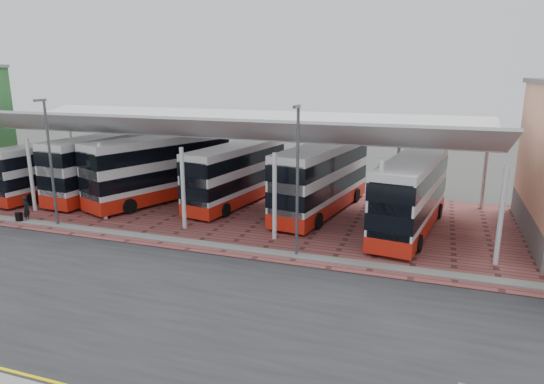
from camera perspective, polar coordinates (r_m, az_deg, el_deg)
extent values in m
plane|color=#40413D|center=(21.63, -7.19, -12.72)|extent=(140.00, 140.00, 0.00)
cube|color=black|center=(20.84, -8.44, -13.84)|extent=(120.00, 14.00, 0.02)
cube|color=brown|center=(32.45, 6.23, -3.37)|extent=(72.00, 16.00, 0.06)
cube|color=slate|center=(26.81, -1.30, -7.01)|extent=(120.00, 0.80, 0.14)
cylinder|color=silver|center=(49.78, -22.39, 4.46)|extent=(0.26, 0.26, 4.60)
cylinder|color=silver|center=(37.81, -26.48, 1.75)|extent=(0.26, 0.26, 5.20)
cylinder|color=silver|center=(46.05, -16.75, 4.22)|extent=(0.26, 0.26, 4.60)
cylinder|color=silver|center=(33.82, -19.31, 1.14)|extent=(0.26, 0.26, 5.20)
cylinder|color=silver|center=(42.84, -10.20, 3.90)|extent=(0.26, 0.26, 4.60)
cylinder|color=silver|center=(30.51, -10.42, 0.36)|extent=(0.26, 0.26, 5.20)
cylinder|color=silver|center=(40.27, -2.71, 3.46)|extent=(0.26, 0.26, 4.60)
cylinder|color=silver|center=(28.09, 0.31, -0.59)|extent=(0.26, 0.26, 5.20)
cylinder|color=silver|center=(38.47, 5.62, 2.91)|extent=(0.26, 0.26, 4.60)
cylinder|color=silver|center=(26.83, 12.53, -1.64)|extent=(0.26, 0.26, 5.20)
cylinder|color=silver|center=(37.56, 14.55, 2.25)|extent=(0.26, 0.26, 4.60)
cylinder|color=silver|center=(26.88, 25.33, -2.66)|extent=(0.26, 0.26, 5.20)
cylinder|color=silver|center=(37.59, 23.69, 1.51)|extent=(0.26, 0.26, 4.60)
cube|color=silver|center=(31.80, -8.75, 7.40)|extent=(37.00, 4.95, 1.95)
cube|color=silver|center=(36.83, -4.65, 8.10)|extent=(37.00, 7.12, 1.43)
cylinder|color=#4C4E53|center=(33.24, -24.56, 2.90)|extent=(0.16, 0.16, 8.00)
cube|color=#4C4E53|center=(32.57, -25.64, 9.71)|extent=(0.15, 0.90, 0.15)
cylinder|color=#4C4E53|center=(25.13, 3.00, 0.92)|extent=(0.16, 0.16, 8.00)
cube|color=#4C4E53|center=(24.25, 2.92, 10.01)|extent=(0.15, 0.90, 0.15)
cube|color=silver|center=(42.23, -24.25, 2.68)|extent=(3.63, 10.34, 3.96)
cube|color=red|center=(42.55, -24.03, 0.56)|extent=(3.67, 10.38, 0.83)
cube|color=black|center=(42.31, -24.20, 2.13)|extent=(3.67, 10.38, 0.87)
cube|color=black|center=(42.06, -24.40, 4.09)|extent=(3.67, 10.38, 0.87)
cylinder|color=black|center=(41.61, -28.44, -0.41)|extent=(0.38, 0.95, 0.92)
cylinder|color=black|center=(39.77, -26.53, -0.79)|extent=(0.38, 0.95, 0.92)
cylinder|color=black|center=(45.47, -21.82, 1.40)|extent=(0.38, 0.95, 0.92)
cylinder|color=black|center=(43.79, -19.81, 1.12)|extent=(0.38, 0.95, 0.92)
cube|color=silver|center=(40.58, -18.59, 3.24)|extent=(3.61, 11.78, 4.53)
cube|color=red|center=(40.94, -18.39, 0.70)|extent=(3.66, 11.83, 0.95)
cube|color=black|center=(40.66, -18.54, 2.58)|extent=(3.66, 11.83, 1.00)
cube|color=black|center=(40.38, -18.72, 4.93)|extent=(3.66, 11.83, 1.00)
cube|color=black|center=(36.67, -24.59, 1.42)|extent=(2.37, 0.31, 3.80)
cylinder|color=black|center=(39.36, -23.40, -0.50)|extent=(0.38, 1.08, 1.05)
cylinder|color=black|center=(37.49, -20.66, -0.93)|extent=(0.38, 1.08, 1.05)
cylinder|color=black|center=(44.54, -16.45, 1.68)|extent=(0.38, 1.08, 1.05)
cylinder|color=black|center=(42.89, -13.76, 1.39)|extent=(0.38, 1.08, 1.05)
cube|color=silver|center=(37.68, -12.96, 2.89)|extent=(6.86, 11.95, 4.61)
cube|color=red|center=(38.08, -12.80, 0.12)|extent=(6.92, 12.01, 0.97)
cube|color=black|center=(37.77, -12.92, 2.18)|extent=(6.92, 12.01, 1.02)
cube|color=black|center=(37.47, -13.06, 4.74)|extent=(6.92, 12.01, 1.02)
cube|color=black|center=(34.67, -20.73, 1.20)|extent=(2.28, 0.99, 3.86)
cylinder|color=black|center=(37.22, -18.68, -0.85)|extent=(0.68, 1.11, 1.07)
cylinder|color=black|center=(34.99, -16.43, -1.61)|extent=(0.68, 1.11, 1.07)
cylinder|color=black|center=(41.39, -9.71, 1.16)|extent=(0.68, 1.11, 1.07)
cylinder|color=black|center=(39.40, -7.22, 0.59)|extent=(0.68, 1.11, 1.07)
cube|color=silver|center=(35.96, -4.17, 2.27)|extent=(4.05, 10.85, 4.15)
cube|color=red|center=(36.34, -4.13, -0.33)|extent=(4.10, 10.90, 0.87)
cube|color=black|center=(36.05, -4.16, 1.60)|extent=(4.10, 10.90, 0.92)
cube|color=black|center=(35.75, -4.20, 4.01)|extent=(4.10, 10.90, 0.92)
cube|color=black|center=(31.79, -9.24, 0.37)|extent=(2.16, 0.44, 3.47)
cylinder|color=black|center=(34.36, -8.85, -1.57)|extent=(0.42, 0.99, 0.96)
cylinder|color=black|center=(33.01, -5.50, -2.12)|extent=(0.42, 0.99, 0.96)
cylinder|color=black|center=(39.79, -2.98, 0.74)|extent=(0.42, 0.99, 0.96)
cylinder|color=black|center=(38.63, 0.08, 0.35)|extent=(0.42, 0.99, 0.96)
cube|color=silver|center=(33.77, 5.92, 1.78)|extent=(4.41, 11.72, 4.47)
cube|color=red|center=(34.21, 5.84, -1.21)|extent=(4.46, 11.76, 0.94)
cube|color=black|center=(33.88, 5.90, 1.00)|extent=(4.46, 11.76, 0.99)
cube|color=black|center=(33.54, 5.97, 3.77)|extent=(4.46, 11.76, 0.99)
cube|color=black|center=(28.78, 1.55, -0.54)|extent=(2.33, 0.48, 3.75)
cylinder|color=black|center=(31.58, 1.07, -2.73)|extent=(0.46, 1.07, 1.04)
cylinder|color=black|center=(30.52, 5.42, -3.39)|extent=(0.46, 1.07, 1.04)
cylinder|color=black|center=(38.00, 6.16, 0.10)|extent=(0.46, 1.07, 1.04)
cylinder|color=black|center=(37.13, 9.87, -0.37)|extent=(0.46, 1.07, 1.04)
cube|color=silver|center=(30.79, 16.07, -0.10)|extent=(4.01, 11.26, 4.31)
cube|color=red|center=(31.24, 15.85, -3.22)|extent=(4.06, 11.31, 0.90)
cube|color=black|center=(30.89, 16.01, -0.91)|extent=(4.06, 11.31, 0.95)
cube|color=black|center=(30.53, 16.21, 2.00)|extent=(4.06, 11.31, 0.95)
cube|color=black|center=(25.65, 13.61, -2.98)|extent=(2.25, 0.41, 3.61)
cylinder|color=black|center=(28.27, 11.88, -5.12)|extent=(0.42, 1.03, 1.00)
cylinder|color=black|center=(27.78, 16.88, -5.79)|extent=(0.42, 1.03, 1.00)
cylinder|color=black|center=(34.84, 15.00, -1.64)|extent=(0.42, 1.03, 1.00)
cylinder|color=black|center=(34.45, 19.07, -2.12)|extent=(0.42, 1.03, 1.00)
imported|color=black|center=(35.80, -26.90, -1.74)|extent=(0.60, 0.72, 1.67)
cube|color=black|center=(35.84, -27.61, -2.65)|extent=(0.38, 0.27, 0.65)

